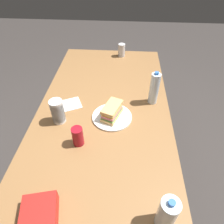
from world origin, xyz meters
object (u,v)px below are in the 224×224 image
Objects in this scene: plastic_cup_stack at (58,111)px; soda_can_silver at (122,50)px; water_bottle_tall at (167,214)px; water_bottle_spare at (154,89)px; paper_plate at (112,117)px; soda_can_red at (78,136)px; sandwich at (112,111)px; dining_table at (103,120)px; chip_bag at (39,222)px.

soda_can_silver is at bearing -21.80° from plastic_cup_stack.
soda_can_silver is (1.52, 0.24, -0.03)m from water_bottle_tall.
paper_plate is at bearing 123.49° from water_bottle_spare.
sandwich is at bearing -37.56° from soda_can_red.
soda_can_silver is (1.11, -0.21, 0.00)m from soda_can_red.
soda_can_red reaches higher than dining_table.
water_bottle_tall reaches higher than chip_bag.
soda_can_red is 0.53× the size of chip_bag.
soda_can_red is 0.61× the size of water_bottle_tall.
water_bottle_tall reaches higher than paper_plate.
soda_can_silver is at bearing -10.83° from soda_can_red.
water_bottle_tall is (-0.64, -0.27, 0.09)m from paper_plate.
soda_can_silver is at bearing 19.76° from water_bottle_spare.
paper_plate is 1.33× the size of water_bottle_tall.
soda_can_red is at bearing 157.01° from chip_bag.
chip_bag is 1.15× the size of water_bottle_tall.
soda_can_red is (-0.24, 0.18, 0.01)m from sandwich.
soda_can_red is at bearing 157.26° from dining_table.
plastic_cup_stack reaches higher than soda_can_silver.
water_bottle_spare is (0.24, -0.63, 0.04)m from plastic_cup_stack.
paper_plate is 0.30m from soda_can_red.
dining_table is 15.57× the size of soda_can_red.
water_bottle_tall is (0.05, -0.53, 0.06)m from chip_bag.
water_bottle_tall is at bearing -133.68° from plastic_cup_stack.
chip_bag is 1.60m from soda_can_silver.
plastic_cup_stack is at bearing 111.09° from water_bottle_spare.
water_bottle_spare is 0.74m from soda_can_silver.
soda_can_red is (-0.23, 0.18, 0.05)m from paper_plate.
soda_can_silver reaches higher than sandwich.
soda_can_red is 0.61m from water_bottle_tall.
plastic_cup_stack is at bearing 109.87° from dining_table.
chip_bag is (-0.69, 0.26, -0.02)m from sandwich.
plastic_cup_stack is at bearing 42.44° from soda_can_red.
plastic_cup_stack is at bearing 158.20° from soda_can_silver.
dining_table is 0.15m from sandwich.
dining_table is at bearing 151.91° from chip_bag.
chip_bag is at bearing 148.27° from water_bottle_spare.
sandwich reaches higher than paper_plate.
dining_table is 0.33m from soda_can_red.
water_bottle_spare reaches higher than sandwich.
soda_can_red is 0.63m from water_bottle_spare.
water_bottle_tall is (-0.64, -0.27, 0.04)m from sandwich.
soda_can_red is 0.24m from plastic_cup_stack.
water_bottle_spare is at bearing 135.01° from chip_bag.
dining_table is 7.58× the size of water_bottle_spare.
dining_table is 0.42m from water_bottle_spare.
dining_table is at bearing 55.04° from paper_plate.
plastic_cup_stack is (0.18, 0.16, 0.02)m from soda_can_red.
water_bottle_spare reaches higher than plastic_cup_stack.
soda_can_silver is (0.70, 0.25, -0.06)m from water_bottle_spare.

